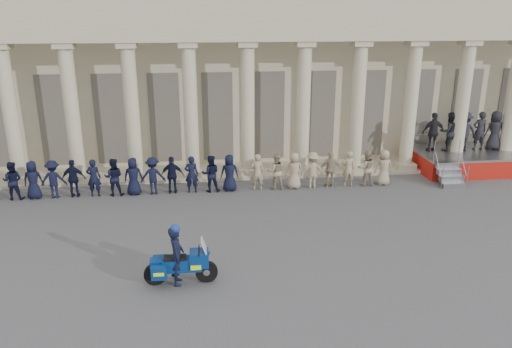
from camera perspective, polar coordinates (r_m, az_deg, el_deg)
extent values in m
plane|color=#414143|center=(16.43, -2.66, -9.29)|extent=(90.00, 90.00, 0.00)
cube|color=tan|center=(29.73, -4.92, 12.14)|extent=(40.00, 10.00, 9.00)
cube|color=tan|center=(24.54, -4.14, 0.31)|extent=(40.00, 2.60, 0.15)
cube|color=tan|center=(22.59, -4.44, 16.11)|extent=(35.80, 1.00, 1.00)
cube|color=tan|center=(22.58, -4.51, 18.90)|extent=(35.80, 1.00, 1.20)
cube|color=tan|center=(25.06, -25.32, -0.52)|extent=(0.90, 0.90, 0.30)
cylinder|color=tan|center=(24.37, -26.25, 6.07)|extent=(0.64, 0.64, 5.60)
cube|color=tan|center=(24.03, -27.23, 12.87)|extent=(0.85, 0.85, 0.24)
cube|color=tan|center=(24.34, -19.53, -0.31)|extent=(0.90, 0.90, 0.30)
cylinder|color=tan|center=(23.63, -20.28, 6.49)|extent=(0.64, 0.64, 5.60)
cube|color=tan|center=(23.27, -21.07, 13.53)|extent=(0.85, 0.85, 0.24)
cube|color=tan|center=(23.88, -13.45, -0.10)|extent=(0.90, 0.90, 0.30)
cylinder|color=tan|center=(23.15, -13.98, 6.86)|extent=(0.64, 0.64, 5.60)
cube|color=tan|center=(22.79, -14.55, 14.07)|extent=(0.85, 0.85, 0.24)
cube|color=tan|center=(23.70, -7.20, 0.13)|extent=(0.90, 0.90, 0.30)
cylinder|color=tan|center=(22.97, -7.49, 7.15)|extent=(0.64, 0.64, 5.60)
cube|color=tan|center=(22.60, -7.80, 14.43)|extent=(0.85, 0.85, 0.24)
cube|color=tan|center=(23.80, -0.94, 0.36)|extent=(0.90, 0.90, 0.30)
cylinder|color=tan|center=(23.07, -0.97, 7.35)|extent=(0.64, 0.64, 5.60)
cube|color=tan|center=(22.71, -1.01, 14.61)|extent=(0.85, 0.85, 0.24)
cube|color=tan|center=(24.18, 5.21, 0.57)|extent=(0.90, 0.90, 0.30)
cylinder|color=tan|center=(23.47, 5.41, 7.46)|extent=(0.64, 0.64, 5.60)
cube|color=tan|center=(23.11, 5.63, 14.59)|extent=(0.85, 0.85, 0.24)
cube|color=tan|center=(24.84, 11.09, 0.77)|extent=(0.90, 0.90, 0.30)
cylinder|color=tan|center=(24.14, 11.51, 7.47)|extent=(0.64, 0.64, 5.60)
cube|color=tan|center=(23.80, 11.96, 14.39)|extent=(0.85, 0.85, 0.24)
cube|color=tan|center=(25.74, 16.62, 0.95)|extent=(0.90, 0.90, 0.30)
cylinder|color=tan|center=(25.07, 17.22, 7.41)|extent=(0.64, 0.64, 5.60)
cube|color=tan|center=(24.73, 17.86, 14.06)|extent=(0.85, 0.85, 0.24)
cube|color=tan|center=(26.86, 21.73, 1.11)|extent=(0.90, 0.90, 0.30)
cylinder|color=tan|center=(26.22, 22.48, 7.29)|extent=(0.64, 0.64, 5.60)
cube|color=tan|center=(25.90, 23.27, 13.63)|extent=(0.85, 0.85, 0.24)
cube|color=tan|center=(28.17, 26.40, 1.25)|extent=(0.90, 0.90, 0.30)
cylinder|color=tan|center=(27.56, 27.25, 7.13)|extent=(0.64, 0.64, 5.60)
cube|color=black|center=(26.00, -21.93, 5.70)|extent=(1.30, 0.12, 4.20)
cube|color=black|center=(25.44, -16.25, 6.04)|extent=(1.30, 0.12, 4.20)
cube|color=black|center=(25.14, -10.37, 6.32)|extent=(1.30, 0.12, 4.20)
cube|color=black|center=(25.10, -4.40, 6.55)|extent=(1.30, 0.12, 4.20)
cube|color=black|center=(25.33, 1.52, 6.70)|extent=(1.30, 0.12, 4.20)
cube|color=black|center=(25.82, 7.28, 6.78)|extent=(1.30, 0.12, 4.20)
cube|color=black|center=(26.56, 12.78, 6.80)|extent=(1.30, 0.12, 4.20)
cube|color=black|center=(27.53, 17.93, 6.75)|extent=(1.30, 0.12, 4.20)
cube|color=black|center=(28.70, 22.70, 6.67)|extent=(1.30, 0.12, 4.20)
cube|color=black|center=(30.05, 27.06, 6.54)|extent=(1.30, 0.12, 4.20)
imported|color=black|center=(23.17, -26.07, -0.69)|extent=(0.80, 0.62, 1.64)
imported|color=black|center=(22.90, -24.12, -0.63)|extent=(0.80, 0.52, 1.64)
imported|color=black|center=(22.66, -22.14, -0.56)|extent=(1.06, 0.61, 1.64)
imported|color=black|center=(22.45, -20.11, -0.49)|extent=(0.96, 0.40, 1.64)
imported|color=black|center=(22.27, -18.05, -0.42)|extent=(0.60, 0.39, 1.64)
imported|color=black|center=(22.12, -15.96, -0.34)|extent=(0.80, 0.62, 1.64)
imported|color=black|center=(21.99, -13.84, -0.27)|extent=(0.80, 0.52, 1.64)
imported|color=black|center=(21.90, -11.70, -0.19)|extent=(1.06, 0.61, 1.64)
imported|color=black|center=(21.84, -9.54, -0.11)|extent=(0.96, 0.40, 1.64)
imported|color=black|center=(21.81, -7.38, -0.03)|extent=(0.60, 0.39, 1.64)
imported|color=black|center=(21.81, -5.21, 0.04)|extent=(0.80, 0.62, 1.64)
imported|color=black|center=(21.84, -3.04, 0.12)|extent=(0.80, 0.52, 1.64)
imported|color=gray|center=(21.95, 0.15, 0.24)|extent=(0.60, 0.39, 1.64)
imported|color=gray|center=(22.05, 2.28, 0.31)|extent=(0.80, 0.62, 1.64)
imported|color=gray|center=(22.19, 4.39, 0.39)|extent=(0.80, 0.52, 1.64)
imported|color=gray|center=(22.36, 6.46, 0.46)|extent=(1.06, 0.61, 1.64)
imported|color=gray|center=(22.56, 8.51, 0.53)|extent=(0.96, 0.40, 1.64)
imported|color=gray|center=(22.78, 10.51, 0.60)|extent=(0.60, 0.39, 1.64)
imported|color=gray|center=(23.04, 12.48, 0.67)|extent=(0.80, 0.62, 1.64)
imported|color=gray|center=(23.32, 14.40, 0.73)|extent=(0.80, 0.52, 1.64)
cube|color=gray|center=(26.84, 22.65, 2.33)|extent=(4.70, 3.36, 0.10)
cube|color=maroon|center=(25.59, 24.27, 0.29)|extent=(4.70, 0.04, 0.85)
cube|color=maroon|center=(25.92, 18.02, 1.23)|extent=(0.04, 3.36, 0.85)
cube|color=maroon|center=(28.16, 26.68, 1.47)|extent=(0.04, 3.36, 0.85)
cube|color=gray|center=(24.07, 21.67, -1.21)|extent=(1.10, 0.28, 0.24)
cube|color=gray|center=(24.23, 21.44, -0.47)|extent=(1.10, 0.28, 0.24)
cube|color=gray|center=(24.40, 21.20, 0.27)|extent=(1.10, 0.28, 0.24)
cube|color=gray|center=(24.57, 20.97, 1.00)|extent=(1.10, 0.28, 0.24)
cylinder|color=gray|center=(28.10, 21.22, 4.32)|extent=(4.70, 0.04, 0.04)
imported|color=black|center=(26.04, 19.62, 4.54)|extent=(1.13, 0.47, 1.93)
imported|color=black|center=(26.40, 21.19, 4.54)|extent=(0.94, 0.73, 1.93)
imported|color=black|center=(26.78, 22.71, 4.54)|extent=(1.25, 0.72, 1.93)
imported|color=black|center=(27.18, 24.19, 4.53)|extent=(0.70, 0.46, 1.93)
imported|color=black|center=(27.59, 25.62, 4.52)|extent=(0.94, 0.61, 1.93)
cylinder|color=black|center=(14.89, -5.67, -11.04)|extent=(0.65, 0.14, 0.65)
cylinder|color=black|center=(14.97, -11.45, -11.17)|extent=(0.65, 0.14, 0.65)
cube|color=navy|center=(14.77, -8.43, -10.14)|extent=(1.14, 0.43, 0.37)
cube|color=navy|center=(14.68, -6.51, -9.55)|extent=(0.55, 0.52, 0.44)
cube|color=silver|center=(14.78, -6.47, -10.33)|extent=(0.22, 0.30, 0.12)
cube|color=#B2BFCC|center=(14.52, -5.88, -8.35)|extent=(0.21, 0.46, 0.53)
cube|color=black|center=(14.69, -9.24, -9.48)|extent=(0.64, 0.34, 0.10)
cube|color=navy|center=(14.79, -11.35, -9.93)|extent=(0.35, 0.34, 0.22)
cube|color=navy|center=(14.57, -11.02, -11.02)|extent=(0.45, 0.22, 0.39)
cube|color=#D9FF0D|center=(14.57, -11.02, -11.02)|extent=(0.30, 0.24, 0.10)
cube|color=navy|center=(15.12, -10.83, -9.86)|extent=(0.45, 0.22, 0.39)
cube|color=#D9FF0D|center=(15.12, -10.83, -9.86)|extent=(0.30, 0.24, 0.10)
cylinder|color=silver|center=(15.16, -10.23, -10.81)|extent=(0.59, 0.10, 0.10)
cylinder|color=black|center=(14.57, -6.54, -8.72)|extent=(0.04, 0.69, 0.04)
imported|color=black|center=(14.65, -9.06, -9.19)|extent=(0.43, 0.65, 1.78)
sphere|color=navy|center=(14.28, -9.23, -6.19)|extent=(0.28, 0.28, 0.28)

